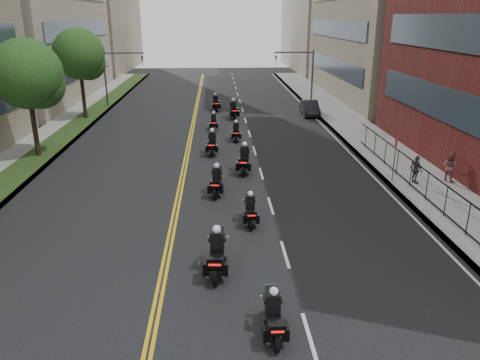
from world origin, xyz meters
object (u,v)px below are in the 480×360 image
(motorcycle_5, at_px, (244,161))
(pedestrian_c, at_px, (416,169))
(motorcycle_2, at_px, (217,255))
(motorcycle_3, at_px, (250,211))
(motorcycle_6, at_px, (212,144))
(motorcycle_7, at_px, (236,133))
(parked_sedan, at_px, (310,108))
(motorcycle_9, at_px, (234,111))
(motorcycle_4, at_px, (217,182))
(motorcycle_8, at_px, (214,123))
(motorcycle_1, at_px, (274,318))
(motorcycle_10, at_px, (216,104))
(pedestrian_b, at_px, (450,167))

(motorcycle_5, height_order, pedestrian_c, motorcycle_5)
(motorcycle_2, bearing_deg, motorcycle_3, 74.32)
(motorcycle_6, bearing_deg, motorcycle_7, 66.22)
(motorcycle_6, height_order, motorcycle_7, motorcycle_6)
(motorcycle_6, distance_m, parked_sedan, 15.67)
(motorcycle_3, bearing_deg, motorcycle_9, 90.07)
(motorcycle_7, distance_m, pedestrian_c, 14.01)
(motorcycle_3, relative_size, parked_sedan, 0.50)
(motorcycle_3, height_order, motorcycle_7, motorcycle_7)
(motorcycle_3, xyz_separation_m, motorcycle_4, (-1.50, 3.75, 0.06))
(motorcycle_8, bearing_deg, motorcycle_1, -86.13)
(motorcycle_6, distance_m, motorcycle_7, 3.97)
(motorcycle_10, height_order, pedestrian_b, pedestrian_b)
(motorcycle_6, height_order, motorcycle_10, motorcycle_10)
(motorcycle_1, relative_size, motorcycle_5, 0.83)
(motorcycle_5, height_order, motorcycle_10, motorcycle_5)
(motorcycle_2, distance_m, motorcycle_9, 27.14)
(motorcycle_5, height_order, motorcycle_8, motorcycle_5)
(motorcycle_3, relative_size, pedestrian_b, 1.25)
(motorcycle_8, bearing_deg, parked_sedan, 31.80)
(motorcycle_6, distance_m, motorcycle_10, 15.33)
(motorcycle_6, relative_size, motorcycle_10, 1.00)
(motorcycle_1, relative_size, motorcycle_7, 0.99)
(parked_sedan, bearing_deg, motorcycle_1, -100.34)
(motorcycle_5, bearing_deg, motorcycle_8, 107.04)
(pedestrian_c, bearing_deg, motorcycle_7, 26.17)
(parked_sedan, bearing_deg, motorcycle_5, -110.74)
(motorcycle_5, bearing_deg, motorcycle_7, 98.88)
(motorcycle_2, distance_m, motorcycle_8, 22.73)
(motorcycle_1, height_order, motorcycle_8, motorcycle_1)
(motorcycle_6, xyz_separation_m, parked_sedan, (9.13, 12.74, -0.02))
(motorcycle_7, xyz_separation_m, parked_sedan, (7.36, 9.19, 0.06))
(pedestrian_c, bearing_deg, motorcycle_10, 10.06)
(motorcycle_1, height_order, pedestrian_b, pedestrian_b)
(motorcycle_2, bearing_deg, motorcycle_1, -61.61)
(motorcycle_1, distance_m, motorcycle_10, 34.59)
(pedestrian_b, bearing_deg, motorcycle_8, 10.91)
(motorcycle_7, height_order, motorcycle_8, motorcycle_7)
(motorcycle_5, xyz_separation_m, parked_sedan, (7.19, 16.79, -0.06))
(pedestrian_b, bearing_deg, motorcycle_7, 15.65)
(motorcycle_2, height_order, motorcycle_7, motorcycle_2)
(motorcycle_6, bearing_deg, motorcycle_4, -85.33)
(motorcycle_10, bearing_deg, motorcycle_5, -91.85)
(motorcycle_1, height_order, motorcycle_4, motorcycle_4)
(motorcycle_5, xyz_separation_m, motorcycle_8, (-1.85, 11.18, -0.13))
(motorcycle_10, bearing_deg, motorcycle_2, -96.81)
(motorcycle_8, xyz_separation_m, parked_sedan, (9.04, 5.61, 0.07))
(motorcycle_8, bearing_deg, motorcycle_3, -84.83)
(motorcycle_6, relative_size, motorcycle_8, 1.16)
(motorcycle_9, xyz_separation_m, pedestrian_b, (11.35, -18.03, 0.25))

